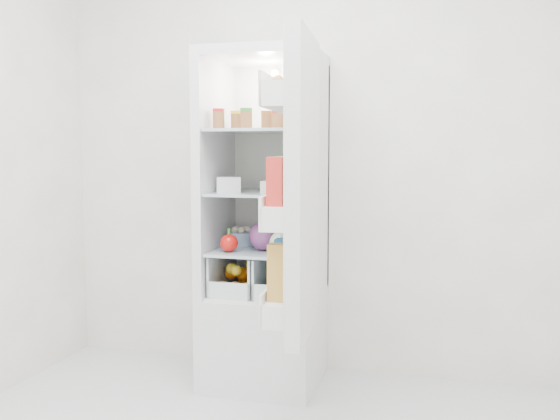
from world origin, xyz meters
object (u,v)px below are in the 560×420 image
(red_cabbage, at_px, (264,236))
(fridge_door, at_px, (297,193))
(refrigerator, at_px, (267,262))
(mushroom_bowl, at_px, (242,239))

(red_cabbage, xyz_separation_m, fridge_door, (0.30, -0.51, 0.27))
(refrigerator, distance_m, mushroom_bowl, 0.19)
(mushroom_bowl, height_order, fridge_door, fridge_door)
(refrigerator, relative_size, mushroom_bowl, 11.12)
(refrigerator, height_order, red_cabbage, refrigerator)
(refrigerator, height_order, fridge_door, refrigerator)
(red_cabbage, relative_size, fridge_door, 0.12)
(red_cabbage, xyz_separation_m, mushroom_bowl, (-0.17, 0.14, -0.04))
(red_cabbage, distance_m, fridge_door, 0.65)
(red_cabbage, height_order, mushroom_bowl, red_cabbage)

